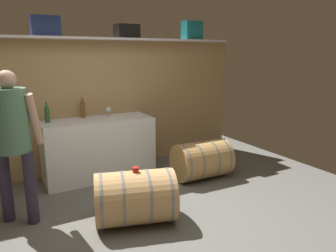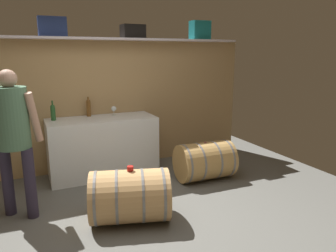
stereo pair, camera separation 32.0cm
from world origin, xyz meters
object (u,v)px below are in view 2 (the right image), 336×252
(toolcase_black, at_px, (133,32))
(toolcase_teal, at_px, (200,30))
(wine_barrel_near, at_px, (130,196))
(tasting_cup, at_px, (130,168))
(wine_bottle_green, at_px, (53,112))
(wine_glass, at_px, (114,109))
(toolcase_navy, at_px, (52,27))
(wine_bottle_amber, at_px, (89,107))
(winemaker_pouring, at_px, (13,129))
(wine_barrel_far, at_px, (205,161))
(work_cabinet, at_px, (103,147))

(toolcase_black, xyz_separation_m, toolcase_teal, (1.19, 0.00, 0.05))
(wine_barrel_near, xyz_separation_m, tasting_cup, (0.01, -0.00, 0.32))
(wine_bottle_green, bearing_deg, wine_glass, 1.63)
(toolcase_navy, xyz_separation_m, wine_barrel_near, (0.51, -1.76, -1.89))
(wine_glass, distance_m, wine_barrel_near, 1.83)
(toolcase_teal, bearing_deg, wine_bottle_amber, -179.55)
(wine_barrel_near, bearing_deg, wine_bottle_green, 126.59)
(toolcase_black, bearing_deg, tasting_cup, -111.02)
(toolcase_black, bearing_deg, toolcase_navy, 179.22)
(toolcase_black, relative_size, tasting_cup, 4.93)
(toolcase_black, height_order, winemaker_pouring, toolcase_black)
(wine_barrel_far, distance_m, tasting_cup, 1.58)
(wine_glass, distance_m, winemaker_pouring, 1.73)
(toolcase_black, relative_size, wine_barrel_far, 0.42)
(wine_barrel_near, bearing_deg, wine_barrel_far, 44.08)
(wine_bottle_amber, bearing_deg, wine_barrel_near, -87.56)
(wine_barrel_near, height_order, tasting_cup, tasting_cup)
(toolcase_navy, xyz_separation_m, wine_bottle_green, (-0.09, -0.11, -1.18))
(wine_glass, height_order, wine_barrel_near, wine_glass)
(work_cabinet, height_order, wine_glass, wine_glass)
(toolcase_navy, xyz_separation_m, toolcase_black, (1.17, 0.00, -0.03))
(toolcase_navy, bearing_deg, work_cabinet, -21.41)
(wine_bottle_green, relative_size, wine_bottle_amber, 0.96)
(wine_barrel_near, bearing_deg, toolcase_navy, 122.81)
(wine_bottle_amber, height_order, wine_glass, wine_bottle_amber)
(work_cabinet, relative_size, wine_bottle_amber, 5.31)
(toolcase_navy, distance_m, wine_glass, 1.45)
(wine_bottle_green, distance_m, wine_glass, 0.90)
(toolcase_navy, height_order, wine_bottle_green, toolcase_navy)
(toolcase_teal, bearing_deg, winemaker_pouring, -158.93)
(toolcase_black, bearing_deg, wine_barrel_near, -111.37)
(work_cabinet, distance_m, wine_bottle_amber, 0.64)
(toolcase_black, distance_m, wine_bottle_amber, 1.35)
(wine_glass, relative_size, winemaker_pouring, 0.09)
(toolcase_navy, height_order, wine_barrel_near, toolcase_navy)
(toolcase_navy, distance_m, toolcase_teal, 2.36)
(work_cabinet, distance_m, wine_glass, 0.61)
(toolcase_teal, xyz_separation_m, work_cabinet, (-1.78, -0.23, -1.76))
(wine_glass, xyz_separation_m, wine_barrel_near, (-0.29, -1.68, -0.68))
(wine_barrel_far, bearing_deg, wine_bottle_amber, 146.31)
(toolcase_navy, height_order, toolcase_black, toolcase_navy)
(work_cabinet, xyz_separation_m, wine_bottle_green, (-0.66, 0.13, 0.56))
(wine_bottle_amber, bearing_deg, wine_glass, -11.76)
(work_cabinet, distance_m, tasting_cup, 1.54)
(wine_barrel_far, bearing_deg, wine_barrel_near, -150.73)
(wine_bottle_green, bearing_deg, toolcase_black, 4.93)
(toolcase_black, relative_size, wine_bottle_green, 1.21)
(toolcase_teal, bearing_deg, toolcase_navy, -179.74)
(wine_bottle_green, distance_m, wine_barrel_far, 2.30)
(toolcase_navy, relative_size, toolcase_black, 1.09)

